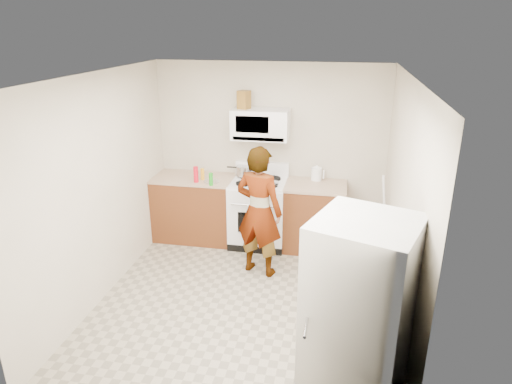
% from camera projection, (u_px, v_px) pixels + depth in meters
% --- Properties ---
extents(floor, '(3.60, 3.60, 0.00)m').
position_uv_depth(floor, '(243.00, 301.00, 5.19)').
color(floor, gray).
rests_on(floor, ground).
extents(back_wall, '(3.20, 0.02, 2.50)m').
position_uv_depth(back_wall, '(270.00, 153.00, 6.40)').
color(back_wall, beige).
rests_on(back_wall, floor).
extents(right_wall, '(0.02, 3.60, 2.50)m').
position_uv_depth(right_wall, '(400.00, 210.00, 4.47)').
color(right_wall, beige).
rests_on(right_wall, floor).
extents(cabinet_left, '(1.12, 0.62, 0.90)m').
position_uv_depth(cabinet_left, '(195.00, 209.00, 6.59)').
color(cabinet_left, maroon).
rests_on(cabinet_left, floor).
extents(counter_left, '(1.14, 0.64, 0.03)m').
position_uv_depth(counter_left, '(193.00, 178.00, 6.42)').
color(counter_left, tan).
rests_on(counter_left, cabinet_left).
extents(cabinet_right, '(0.80, 0.62, 0.90)m').
position_uv_depth(cabinet_right, '(314.00, 218.00, 6.28)').
color(cabinet_right, maroon).
rests_on(cabinet_right, floor).
extents(counter_right, '(0.82, 0.64, 0.03)m').
position_uv_depth(counter_right, '(316.00, 186.00, 6.12)').
color(counter_right, tan).
rests_on(counter_right, cabinet_right).
extents(gas_range, '(0.76, 0.65, 1.13)m').
position_uv_depth(gas_range, '(259.00, 211.00, 6.40)').
color(gas_range, white).
rests_on(gas_range, floor).
extents(microwave, '(0.76, 0.38, 0.40)m').
position_uv_depth(microwave, '(261.00, 124.00, 6.10)').
color(microwave, white).
rests_on(microwave, back_wall).
extents(person, '(0.69, 0.55, 1.64)m').
position_uv_depth(person, '(259.00, 212.00, 5.53)').
color(person, tan).
rests_on(person, floor).
extents(fridge, '(0.89, 0.89, 1.70)m').
position_uv_depth(fridge, '(358.00, 324.00, 3.42)').
color(fridge, silver).
rests_on(fridge, floor).
extents(kettle, '(0.17, 0.17, 0.17)m').
position_uv_depth(kettle, '(316.00, 174.00, 6.26)').
color(kettle, white).
rests_on(kettle, counter_right).
extents(jug, '(0.18, 0.18, 0.24)m').
position_uv_depth(jug, '(244.00, 100.00, 6.01)').
color(jug, brown).
rests_on(jug, microwave).
extents(saucepan, '(0.28, 0.28, 0.13)m').
position_uv_depth(saucepan, '(245.00, 171.00, 6.41)').
color(saucepan, '#B1B0B4').
rests_on(saucepan, gas_range).
extents(tray, '(0.29, 0.24, 0.05)m').
position_uv_depth(tray, '(268.00, 183.00, 6.13)').
color(tray, silver).
rests_on(tray, gas_range).
extents(bottle_spray, '(0.07, 0.07, 0.22)m').
position_uv_depth(bottle_spray, '(196.00, 174.00, 6.18)').
color(bottle_spray, red).
rests_on(bottle_spray, counter_left).
extents(bottle_hot_sauce, '(0.06, 0.06, 0.16)m').
position_uv_depth(bottle_hot_sauce, '(202.00, 174.00, 6.28)').
color(bottle_hot_sauce, gold).
rests_on(bottle_hot_sauce, counter_left).
extents(bottle_green_cap, '(0.07, 0.07, 0.17)m').
position_uv_depth(bottle_green_cap, '(211.00, 179.00, 6.06)').
color(bottle_green_cap, '#1E971B').
rests_on(bottle_green_cap, counter_left).
extents(pot_lid, '(0.23, 0.23, 0.01)m').
position_uv_depth(pot_lid, '(212.00, 181.00, 6.23)').
color(pot_lid, white).
rests_on(pot_lid, counter_left).
extents(broom, '(0.20, 0.22, 1.27)m').
position_uv_depth(broom, '(385.00, 222.00, 5.68)').
color(broom, white).
rests_on(broom, floor).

